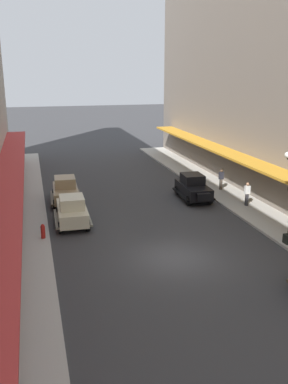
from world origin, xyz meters
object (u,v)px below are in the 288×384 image
Objects in this scene: parked_car_0 at (193,187)px; parked_car_3 at (65,190)px; fire_hydrant at (43,231)px; pedestrian_0 at (247,194)px; parked_car_2 at (72,210)px; pedestrian_1 at (221,179)px.

parked_car_3 is (-9.15, 1.59, 0.00)m from parked_car_0.
fire_hydrant is (-1.83, -6.74, -0.38)m from parked_car_3.
parked_car_0 is 12.14m from fire_hydrant.
parked_car_2 is at bearing -179.28° from pedestrian_0.
pedestrian_1 is (12.03, 4.35, 0.07)m from parked_car_2.
parked_car_2 is at bearing 49.61° from fire_hydrant.
parked_car_0 reaches higher than pedestrian_1.
parked_car_3 is at bearing 90.08° from parked_car_2.
pedestrian_1 is (13.87, 6.51, 0.45)m from fire_hydrant.
fire_hydrant is 0.50× the size of pedestrian_0.
parked_car_2 is 12.79m from pedestrian_1.
parked_car_0 is 2.63× the size of pedestrian_0.
parked_car_2 is 2.57× the size of pedestrian_1.
parked_car_3 is at bearing 159.73° from pedestrian_0.
fire_hydrant is 15.33m from pedestrian_1.
parked_car_3 reaches higher than pedestrian_1.
parked_car_0 is 5.27× the size of fire_hydrant.
fire_hydrant is at bearing -170.51° from pedestrian_0.
parked_car_3 is 2.58× the size of pedestrian_1.
parked_car_0 is 1.01× the size of parked_car_2.
parked_car_0 reaches higher than pedestrian_0.
parked_car_2 is 1.00× the size of parked_car_3.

